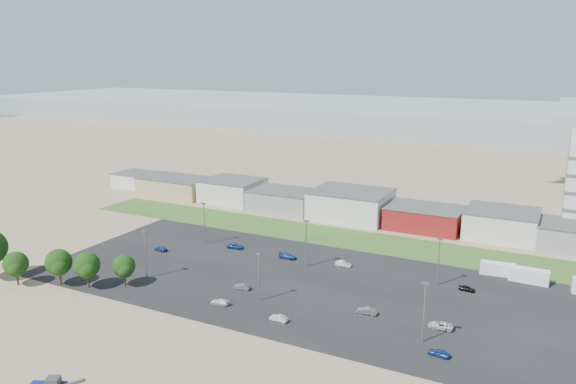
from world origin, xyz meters
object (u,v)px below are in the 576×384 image
Objects in this scene: parked_car_0 at (441,325)px; parked_car_13 at (279,318)px; parked_car_5 at (161,249)px; parked_car_11 at (343,264)px; parked_car_2 at (439,353)px; parked_car_8 at (467,288)px; parked_car_9 at (235,246)px; parked_car_4 at (242,287)px; parked_car_6 at (288,256)px; box_trailer_a at (498,269)px; parked_car_3 at (220,302)px; parked_car_1 at (367,311)px.

parked_car_13 is (-26.70, -10.33, -0.03)m from parked_car_0.
parked_car_5 is 0.96× the size of parked_car_11.
parked_car_2 is 28.45m from parked_car_8.
parked_car_13 is at bearing -73.10° from parked_car_0.
parked_car_4 is at bearing -150.55° from parked_car_9.
parked_car_4 is at bearing 179.31° from parked_car_6.
parked_car_0 is 1.18× the size of parked_car_11.
box_trailer_a reaches higher than parked_car_8.
parked_car_9 is (-54.89, 19.75, -0.02)m from parked_car_0.
parked_car_2 is at bearing 6.31° from parked_car_0.
parked_car_0 is 9.67m from parked_car_2.
parked_car_4 is at bearing -122.20° from parked_car_13.
parked_car_3 is 50.10m from parked_car_8.
parked_car_5 reaches higher than parked_car_4.
parked_car_1 is 16.55m from parked_car_13.
parked_car_6 is 13.66m from parked_car_11.
parked_car_13 is at bearing -133.53° from box_trailer_a.
parked_car_5 is at bearing 103.30° from parked_car_8.
parked_car_4 is 1.00× the size of parked_car_5.
box_trailer_a reaches higher than parked_car_6.
parked_car_0 is at bearing -177.76° from parked_car_8.
parked_car_6 is 1.19× the size of parked_car_11.
parked_car_6 is (-45.56, -11.79, -0.74)m from box_trailer_a.
parked_car_1 is at bearing -92.69° from parked_car_0.
parked_car_5 reaches higher than parked_car_9.
parked_car_11 is (13.74, 21.66, 0.02)m from parked_car_4.
parked_car_11 is (43.87, 10.71, 0.00)m from parked_car_5.
box_trailer_a is 2.24× the size of parked_car_8.
parked_car_8 is at bearing 119.82° from parked_car_3.
box_trailer_a is 2.10× the size of parked_car_2.
parked_car_1 is at bearing -126.73° from parked_car_6.
parked_car_2 is at bearing 80.56° from parked_car_5.
parked_car_5 is at bearing -98.77° from parked_car_2.
parked_car_0 reaches higher than parked_car_3.
box_trailer_a is 1.68× the size of parked_car_6.
parked_car_2 is at bearing -172.93° from parked_car_8.
parked_car_1 is 46.04m from parked_car_9.
parked_car_8 is (41.35, 28.29, 0.01)m from parked_car_3.
parked_car_4 is 0.96× the size of parked_car_11.
parked_car_3 is 1.08× the size of parked_car_13.
parked_car_2 reaches higher than parked_car_4.
parked_car_1 is 0.88× the size of parked_car_6.
parked_car_0 is at bearing -163.20° from parked_car_2.
parked_car_9 is (-14.78, 29.10, 0.04)m from parked_car_3.
parked_car_1 is 28.10m from parked_car_3.
parked_car_4 is (0.02, 8.20, 0.04)m from parked_car_3.
parked_car_5 is at bearing -117.11° from parked_car_4.
parked_car_5 is 31.69m from parked_car_6.
parked_car_6 is (0.14, 20.34, 0.05)m from parked_car_4.
parked_car_1 is 57.64m from parked_car_5.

